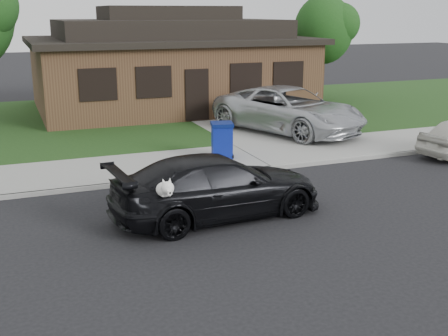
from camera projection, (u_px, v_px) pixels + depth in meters
name	position (u px, v px, depth m)	size (l,w,h in m)	color
ground	(186.00, 228.00, 12.14)	(120.00, 120.00, 0.00)	black
sidewalk	(135.00, 168.00, 16.61)	(60.00, 3.00, 0.12)	gray
curb	(147.00, 182.00, 15.26)	(60.00, 0.12, 0.12)	gray
lawn	(93.00, 121.00, 23.78)	(60.00, 13.00, 0.13)	#193814
driveway	(251.00, 123.00, 23.20)	(4.50, 13.00, 0.14)	gray
sedan	(217.00, 187.00, 12.64)	(5.05, 2.49, 1.42)	black
minivan	(289.00, 110.00, 21.02)	(2.78, 6.03, 1.68)	#B8BBC0
recycling_bin	(222.00, 140.00, 17.43)	(0.81, 0.81, 1.10)	navy
house	(169.00, 64.00, 26.42)	(12.60, 8.60, 4.65)	#422B1C
tree_1	(327.00, 28.00, 28.33)	(3.15, 3.00, 5.25)	#332114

